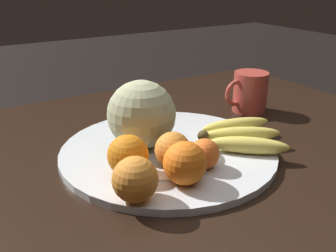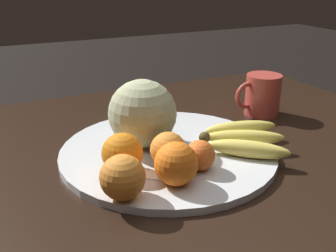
# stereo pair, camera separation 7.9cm
# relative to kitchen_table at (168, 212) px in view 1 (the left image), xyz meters

# --- Properties ---
(kitchen_table) EXTENTS (1.36, 1.08, 0.78)m
(kitchen_table) POSITION_rel_kitchen_table_xyz_m (0.00, 0.00, 0.00)
(kitchen_table) COLOR black
(kitchen_table) RESTS_ON ground_plane
(fruit_bowl) EXTENTS (0.44, 0.44, 0.01)m
(fruit_bowl) POSITION_rel_kitchen_table_xyz_m (-0.03, -0.05, 0.10)
(fruit_bowl) COLOR silver
(fruit_bowl) RESTS_ON kitchen_table
(melon) EXTENTS (0.14, 0.14, 0.14)m
(melon) POSITION_rel_kitchen_table_xyz_m (0.01, -0.09, 0.18)
(melon) COLOR #B2B789
(melon) RESTS_ON fruit_bowl
(banana_bunch) EXTENTS (0.20, 0.20, 0.03)m
(banana_bunch) POSITION_rel_kitchen_table_xyz_m (-0.18, 0.00, 0.13)
(banana_bunch) COLOR #473819
(banana_bunch) RESTS_ON fruit_bowl
(orange_front_left) EXTENTS (0.07, 0.07, 0.07)m
(orange_front_left) POSITION_rel_kitchen_table_xyz_m (0.11, 0.08, 0.15)
(orange_front_left) COLOR orange
(orange_front_left) RESTS_ON fruit_bowl
(orange_front_right) EXTENTS (0.07, 0.07, 0.07)m
(orange_front_right) POSITION_rel_kitchen_table_xyz_m (0.08, 0.00, 0.15)
(orange_front_right) COLOR orange
(orange_front_right) RESTS_ON fruit_bowl
(orange_mid_center) EXTENTS (0.08, 0.08, 0.08)m
(orange_mid_center) POSITION_rel_kitchen_table_xyz_m (0.02, 0.08, 0.15)
(orange_mid_center) COLOR orange
(orange_mid_center) RESTS_ON fruit_bowl
(orange_back_left) EXTENTS (0.07, 0.07, 0.07)m
(orange_back_left) POSITION_rel_kitchen_table_xyz_m (0.00, 0.02, 0.15)
(orange_back_left) COLOR orange
(orange_back_left) RESTS_ON fruit_bowl
(orange_back_right) EXTENTS (0.06, 0.06, 0.06)m
(orange_back_right) POSITION_rel_kitchen_table_xyz_m (-0.05, 0.05, 0.14)
(orange_back_right) COLOR orange
(orange_back_right) RESTS_ON fruit_bowl
(produce_tag) EXTENTS (0.10, 0.08, 0.00)m
(produce_tag) POSITION_rel_kitchen_table_xyz_m (0.04, 0.04, 0.11)
(produce_tag) COLOR white
(produce_tag) RESTS_ON fruit_bowl
(ceramic_mug) EXTENTS (0.13, 0.09, 0.11)m
(ceramic_mug) POSITION_rel_kitchen_table_xyz_m (-0.36, -0.17, 0.15)
(ceramic_mug) COLOR #B74238
(ceramic_mug) RESTS_ON kitchen_table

